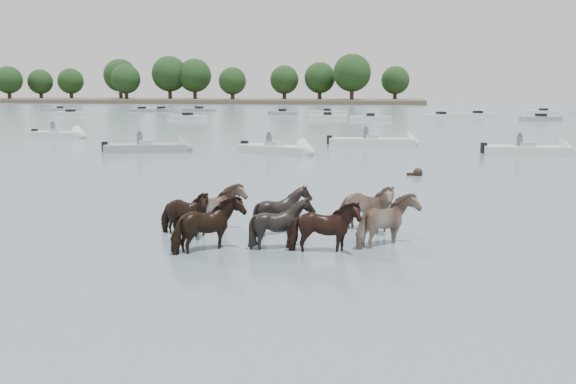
# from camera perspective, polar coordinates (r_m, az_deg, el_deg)

# --- Properties ---
(ground) EXTENTS (400.00, 400.00, 0.00)m
(ground) POSITION_cam_1_polar(r_m,az_deg,el_deg) (14.61, -7.74, -6.08)
(ground) COLOR #4D626F
(ground) RESTS_ON ground
(shoreline) EXTENTS (160.00, 30.00, 1.00)m
(shoreline) POSITION_cam_1_polar(r_m,az_deg,el_deg) (179.56, -14.55, 7.95)
(shoreline) COLOR #4C4233
(shoreline) RESTS_ON ground
(pony_herd) EXTENTS (7.07, 4.49, 1.55)m
(pony_herd) POSITION_cam_1_polar(r_m,az_deg,el_deg) (16.17, -0.58, -2.51)
(pony_herd) COLOR black
(pony_herd) RESTS_ON ground
(swimming_pony) EXTENTS (0.72, 0.44, 0.44)m
(swimming_pony) POSITION_cam_1_polar(r_m,az_deg,el_deg) (28.91, 11.47, 1.66)
(swimming_pony) COLOR black
(swimming_pony) RESTS_ON ground
(motorboat_a) EXTENTS (5.60, 3.17, 1.92)m
(motorboat_a) POSITION_cam_1_polar(r_m,az_deg,el_deg) (39.81, -11.49, 3.89)
(motorboat_a) COLOR gray
(motorboat_a) RESTS_ON ground
(motorboat_b) EXTENTS (5.31, 3.47, 1.92)m
(motorboat_b) POSITION_cam_1_polar(r_m,az_deg,el_deg) (37.58, -0.18, 3.77)
(motorboat_b) COLOR silver
(motorboat_b) RESTS_ON ground
(motorboat_c) EXTENTS (6.41, 2.02, 1.92)m
(motorboat_c) POSITION_cam_1_polar(r_m,az_deg,el_deg) (43.80, 8.57, 4.45)
(motorboat_c) COLOR silver
(motorboat_c) RESTS_ON ground
(motorboat_d) EXTENTS (5.56, 1.90, 1.92)m
(motorboat_d) POSITION_cam_1_polar(r_m,az_deg,el_deg) (40.26, 21.63, 3.48)
(motorboat_d) COLOR silver
(motorboat_d) RESTS_ON ground
(motorboat_f) EXTENTS (5.07, 2.20, 1.92)m
(motorboat_f) POSITION_cam_1_polar(r_m,az_deg,el_deg) (52.77, -19.29, 4.85)
(motorboat_f) COLOR silver
(motorboat_f) RESTS_ON ground
(distant_flotilla) EXTENTS (107.41, 28.53, 0.93)m
(distant_flotilla) POSITION_cam_1_polar(r_m,az_deg,el_deg) (90.39, 6.31, 6.98)
(distant_flotilla) COLOR gray
(distant_flotilla) RESTS_ON ground
(treeline) EXTENTS (150.25, 17.76, 12.24)m
(treeline) POSITION_cam_1_polar(r_m,az_deg,el_deg) (176.62, -13.47, 9.93)
(treeline) COLOR #382619
(treeline) RESTS_ON ground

